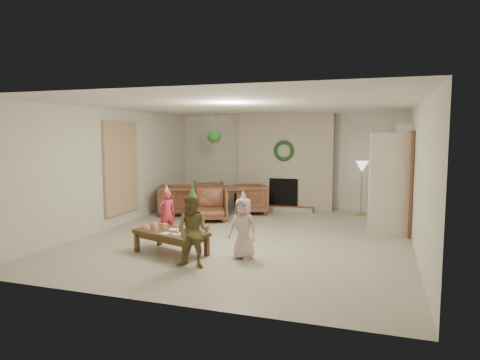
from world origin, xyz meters
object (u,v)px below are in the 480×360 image
at_px(dining_chair_far, 209,195).
at_px(dining_chair_near, 210,205).
at_px(dining_chair_left, 175,200).
at_px(child_red, 167,213).
at_px(child_plaid, 193,232).
at_px(dining_table, 209,201).
at_px(dining_chair_right, 251,199).
at_px(coffee_table_top, 171,233).
at_px(child_pink, 243,228).

bearing_deg(dining_chair_far, dining_chair_near, 90.00).
height_order(dining_chair_left, child_red, child_red).
bearing_deg(child_red, child_plaid, 84.05).
height_order(dining_table, dining_chair_near, dining_chair_near).
relative_size(dining_chair_left, dining_chair_right, 1.00).
distance_m(dining_chair_far, coffee_table_top, 4.39).
relative_size(dining_table, dining_chair_far, 2.34).
xyz_separation_m(dining_chair_far, dining_chair_left, (-0.42, -1.09, 0.00)).
relative_size(dining_chair_far, coffee_table_top, 0.65).
height_order(dining_chair_far, coffee_table_top, dining_chair_far).
xyz_separation_m(dining_table, child_pink, (1.98, -3.37, 0.16)).
bearing_deg(coffee_table_top, dining_chair_right, 105.91).
xyz_separation_m(coffee_table_top, child_plaid, (0.66, -0.56, 0.19)).
bearing_deg(coffee_table_top, dining_chair_near, 117.54).
height_order(child_red, child_pink, child_pink).
distance_m(dining_chair_right, child_pink, 3.92).
bearing_deg(dining_table, coffee_table_top, -101.34).
relative_size(dining_chair_right, coffee_table_top, 0.65).
bearing_deg(child_plaid, dining_chair_near, 107.58).
relative_size(dining_chair_right, child_red, 0.90).
distance_m(dining_table, child_red, 2.39).
relative_size(child_red, child_plaid, 0.82).
bearing_deg(dining_table, dining_chair_right, 0.00).
distance_m(dining_chair_left, child_pink, 4.09).
relative_size(dining_table, child_red, 2.11).
relative_size(dining_chair_far, child_pink, 0.82).
distance_m(dining_chair_near, dining_chair_far, 1.65).
xyz_separation_m(dining_table, coffee_table_top, (0.77, -3.50, 0.02)).
height_order(dining_table, child_plaid, child_plaid).
relative_size(dining_table, child_pink, 1.92).
bearing_deg(dining_chair_near, dining_table, 90.00).
bearing_deg(dining_chair_left, dining_chair_far, -45.00).
xyz_separation_m(dining_chair_near, child_pink, (1.65, -2.61, 0.12)).
xyz_separation_m(dining_chair_right, coffee_table_top, (-0.18, -3.91, -0.01)).
relative_size(dining_chair_left, child_plaid, 0.74).
xyz_separation_m(dining_table, child_plaid, (1.43, -4.06, 0.22)).
height_order(dining_chair_right, coffee_table_top, dining_chair_right).
height_order(dining_chair_far, child_pink, child_pink).
relative_size(coffee_table_top, child_red, 1.39).
height_order(dining_chair_near, dining_chair_right, same).
xyz_separation_m(dining_chair_left, dining_chair_right, (1.70, 0.75, 0.00)).
relative_size(dining_chair_right, child_pink, 0.82).
bearing_deg(child_pink, dining_chair_near, 134.14).
bearing_deg(coffee_table_top, child_plaid, -21.81).
height_order(dining_chair_right, child_red, child_red).
distance_m(dining_chair_right, coffee_table_top, 3.92).
relative_size(dining_chair_near, child_plaid, 0.74).
height_order(dining_chair_far, child_red, child_red).
xyz_separation_m(coffee_table_top, child_pink, (1.21, 0.13, 0.14)).
bearing_deg(dining_chair_right, child_red, -40.36).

